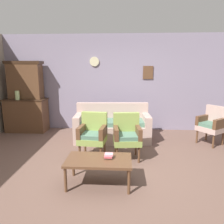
{
  "coord_description": "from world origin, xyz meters",
  "views": [
    {
      "loc": [
        0.25,
        -3.48,
        1.79
      ],
      "look_at": [
        -0.01,
        0.99,
        0.85
      ],
      "focal_mm": 34.1,
      "sensor_mm": 36.0,
      "label": 1
    }
  ],
  "objects": [
    {
      "name": "armchair_by_doorway",
      "position": [
        -0.37,
        0.57,
        0.5
      ],
      "size": [
        0.57,
        0.54,
        0.9
      ],
      "color": "#849947",
      "rests_on": "ground"
    },
    {
      "name": "wall_back_with_decor",
      "position": [
        0.0,
        2.63,
        1.35
      ],
      "size": [
        6.4,
        0.09,
        2.7
      ],
      "color": "gray",
      "rests_on": "ground"
    },
    {
      "name": "side_cabinet",
      "position": [
        -2.51,
        2.25,
        0.47
      ],
      "size": [
        1.16,
        0.55,
        0.93
      ],
      "color": "brown",
      "rests_on": "ground"
    },
    {
      "name": "book_stack_on_table",
      "position": [
        0.02,
        -0.43,
        0.46
      ],
      "size": [
        0.13,
        0.12,
        0.07
      ],
      "color": "#755F58",
      "rests_on": "coffee_table"
    },
    {
      "name": "vase_on_cabinet",
      "position": [
        -2.64,
        2.07,
        1.05
      ],
      "size": [
        0.11,
        0.11,
        0.24
      ],
      "primitive_type": "cylinder",
      "color": "#ABC680",
      "rests_on": "side_cabinet"
    },
    {
      "name": "ground_plane",
      "position": [
        0.0,
        0.0,
        0.0
      ],
      "size": [
        7.68,
        7.68,
        0.0
      ],
      "primitive_type": "plane",
      "color": "brown"
    },
    {
      "name": "floral_couch",
      "position": [
        -0.04,
        1.63,
        0.33
      ],
      "size": [
        1.87,
        0.9,
        0.9
      ],
      "color": "tan",
      "rests_on": "ground"
    },
    {
      "name": "armchair_near_cabinet",
      "position": [
        0.31,
        0.55,
        0.5
      ],
      "size": [
        0.57,
        0.54,
        0.9
      ],
      "color": "#849947",
      "rests_on": "ground"
    },
    {
      "name": "coffee_table",
      "position": [
        -0.13,
        -0.47,
        0.38
      ],
      "size": [
        1.0,
        0.56,
        0.42
      ],
      "color": "brown",
      "rests_on": "ground"
    },
    {
      "name": "wingback_chair_by_fireplace",
      "position": [
        2.33,
        1.49,
        0.5
      ],
      "size": [
        0.7,
        0.71,
        0.9
      ],
      "color": "tan",
      "rests_on": "ground"
    },
    {
      "name": "cabinet_upper_hutch",
      "position": [
        -2.51,
        2.33,
        1.45
      ],
      "size": [
        0.99,
        0.38,
        1.03
      ],
      "color": "brown",
      "rests_on": "side_cabinet"
    }
  ]
}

